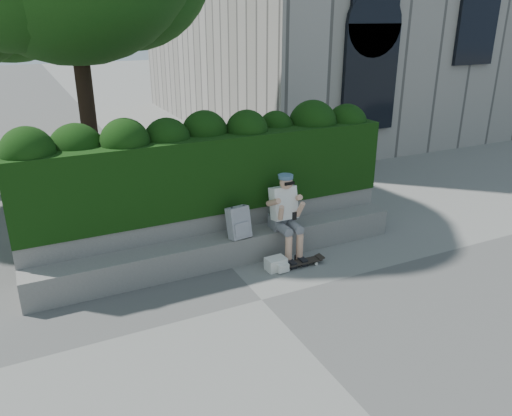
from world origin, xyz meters
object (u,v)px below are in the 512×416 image
person (285,213)px  skateboard (300,263)px  backpack_plaid (239,222)px  backpack_ground (276,264)px

person → skateboard: (0.04, -0.44, -0.69)m
person → skateboard: size_ratio=1.92×
skateboard → backpack_plaid: bearing=148.9°
skateboard → backpack_ground: (-0.40, 0.07, 0.04)m
skateboard → backpack_plaid: size_ratio=1.46×
backpack_ground → skateboard: bearing=-12.8°
backpack_plaid → skateboard: bearing=-41.1°
person → backpack_ground: 0.83m
person → skateboard: bearing=-85.3°
person → skateboard: person is taller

